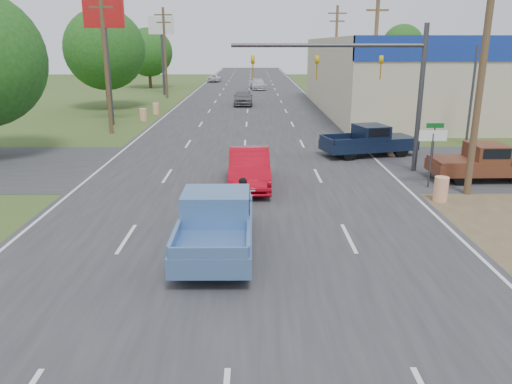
{
  "coord_description": "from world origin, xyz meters",
  "views": [
    {
      "loc": [
        0.49,
        -7.04,
        6.05
      ],
      "look_at": [
        0.6,
        8.96,
        1.3
      ],
      "focal_mm": 35.0,
      "sensor_mm": 36.0,
      "label": 1
    }
  ],
  "objects_px": {
    "blue_pickup": "(217,220)",
    "distant_car_grey": "(243,97)",
    "rider": "(243,204)",
    "red_convertible": "(249,168)",
    "motorcycle": "(243,214)",
    "navy_pickup": "(371,140)",
    "distant_car_silver": "(258,84)",
    "brown_pickup": "(485,162)",
    "distant_car_white": "(214,78)"
  },
  "relations": [
    {
      "from": "rider",
      "to": "distant_car_silver",
      "type": "distance_m",
      "value": 54.49
    },
    {
      "from": "distant_car_silver",
      "to": "distant_car_white",
      "type": "distance_m",
      "value": 16.14
    },
    {
      "from": "motorcycle",
      "to": "rider",
      "type": "height_order",
      "value": "rider"
    },
    {
      "from": "brown_pickup",
      "to": "distant_car_white",
      "type": "xyz_separation_m",
      "value": [
        -17.05,
        62.78,
        -0.27
      ]
    },
    {
      "from": "navy_pickup",
      "to": "brown_pickup",
      "type": "height_order",
      "value": "navy_pickup"
    },
    {
      "from": "rider",
      "to": "distant_car_silver",
      "type": "xyz_separation_m",
      "value": [
        1.07,
        54.48,
        -0.14
      ]
    },
    {
      "from": "distant_car_grey",
      "to": "distant_car_silver",
      "type": "relative_size",
      "value": 0.97
    },
    {
      "from": "rider",
      "to": "brown_pickup",
      "type": "distance_m",
      "value": 12.64
    },
    {
      "from": "blue_pickup",
      "to": "distant_car_grey",
      "type": "bearing_deg",
      "value": 89.88
    },
    {
      "from": "red_convertible",
      "to": "distant_car_silver",
      "type": "height_order",
      "value": "red_convertible"
    },
    {
      "from": "motorcycle",
      "to": "distant_car_silver",
      "type": "distance_m",
      "value": 54.55
    },
    {
      "from": "rider",
      "to": "distant_car_white",
      "type": "xyz_separation_m",
      "value": [
        -6.04,
        68.97,
        -0.25
      ]
    },
    {
      "from": "brown_pickup",
      "to": "distant_car_silver",
      "type": "distance_m",
      "value": 49.3
    },
    {
      "from": "navy_pickup",
      "to": "distant_car_white",
      "type": "xyz_separation_m",
      "value": [
        -13.01,
        57.43,
        -0.28
      ]
    },
    {
      "from": "motorcycle",
      "to": "blue_pickup",
      "type": "height_order",
      "value": "blue_pickup"
    },
    {
      "from": "distant_car_silver",
      "to": "blue_pickup",
      "type": "bearing_deg",
      "value": -97.82
    },
    {
      "from": "red_convertible",
      "to": "navy_pickup",
      "type": "distance_m",
      "value": 9.27
    },
    {
      "from": "brown_pickup",
      "to": "distant_car_grey",
      "type": "xyz_separation_m",
      "value": [
        -11.67,
        29.54,
        -0.06
      ]
    },
    {
      "from": "motorcycle",
      "to": "distant_car_white",
      "type": "bearing_deg",
      "value": 101.79
    },
    {
      "from": "red_convertible",
      "to": "brown_pickup",
      "type": "xyz_separation_m",
      "value": [
        10.83,
        0.97,
        0.03
      ]
    },
    {
      "from": "red_convertible",
      "to": "distant_car_silver",
      "type": "bearing_deg",
      "value": 87.97
    },
    {
      "from": "rider",
      "to": "red_convertible",
      "type": "bearing_deg",
      "value": -85.27
    },
    {
      "from": "blue_pickup",
      "to": "navy_pickup",
      "type": "bearing_deg",
      "value": 59.99
    },
    {
      "from": "red_convertible",
      "to": "brown_pickup",
      "type": "height_order",
      "value": "brown_pickup"
    },
    {
      "from": "rider",
      "to": "blue_pickup",
      "type": "xyz_separation_m",
      "value": [
        -0.76,
        -1.83,
        0.09
      ]
    },
    {
      "from": "blue_pickup",
      "to": "brown_pickup",
      "type": "height_order",
      "value": "blue_pickup"
    },
    {
      "from": "distant_car_white",
      "to": "motorcycle",
      "type": "bearing_deg",
      "value": 97.78
    },
    {
      "from": "red_convertible",
      "to": "distant_car_white",
      "type": "bearing_deg",
      "value": 94.57
    },
    {
      "from": "motorcycle",
      "to": "distant_car_silver",
      "type": "relative_size",
      "value": 0.46
    },
    {
      "from": "red_convertible",
      "to": "navy_pickup",
      "type": "relative_size",
      "value": 0.9
    },
    {
      "from": "blue_pickup",
      "to": "brown_pickup",
      "type": "distance_m",
      "value": 14.25
    },
    {
      "from": "red_convertible",
      "to": "blue_pickup",
      "type": "xyz_separation_m",
      "value": [
        -0.95,
        -7.05,
        0.11
      ]
    },
    {
      "from": "distant_car_grey",
      "to": "distant_car_white",
      "type": "height_order",
      "value": "distant_car_grey"
    },
    {
      "from": "blue_pickup",
      "to": "distant_car_grey",
      "type": "xyz_separation_m",
      "value": [
        0.11,
        37.56,
        -0.13
      ]
    },
    {
      "from": "blue_pickup",
      "to": "navy_pickup",
      "type": "height_order",
      "value": "blue_pickup"
    },
    {
      "from": "motorcycle",
      "to": "distant_car_silver",
      "type": "height_order",
      "value": "distant_car_silver"
    },
    {
      "from": "red_convertible",
      "to": "distant_car_grey",
      "type": "xyz_separation_m",
      "value": [
        -0.84,
        30.51,
        -0.02
      ]
    },
    {
      "from": "red_convertible",
      "to": "rider",
      "type": "height_order",
      "value": "rider"
    },
    {
      "from": "motorcycle",
      "to": "rider",
      "type": "distance_m",
      "value": 0.34
    },
    {
      "from": "distant_car_silver",
      "to": "distant_car_white",
      "type": "height_order",
      "value": "distant_car_silver"
    },
    {
      "from": "red_convertible",
      "to": "distant_car_grey",
      "type": "distance_m",
      "value": 30.52
    },
    {
      "from": "distant_car_silver",
      "to": "distant_car_grey",
      "type": "bearing_deg",
      "value": -101.19
    },
    {
      "from": "blue_pickup",
      "to": "distant_car_white",
      "type": "height_order",
      "value": "blue_pickup"
    },
    {
      "from": "motorcycle",
      "to": "rider",
      "type": "relative_size",
      "value": 1.33
    },
    {
      "from": "distant_car_grey",
      "to": "distant_car_white",
      "type": "distance_m",
      "value": 33.67
    },
    {
      "from": "brown_pickup",
      "to": "distant_car_silver",
      "type": "height_order",
      "value": "brown_pickup"
    },
    {
      "from": "red_convertible",
      "to": "brown_pickup",
      "type": "bearing_deg",
      "value": 4.11
    },
    {
      "from": "navy_pickup",
      "to": "distant_car_grey",
      "type": "relative_size",
      "value": 1.18
    },
    {
      "from": "distant_car_silver",
      "to": "rider",
      "type": "bearing_deg",
      "value": -97.08
    },
    {
      "from": "navy_pickup",
      "to": "distant_car_grey",
      "type": "distance_m",
      "value": 25.37
    }
  ]
}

